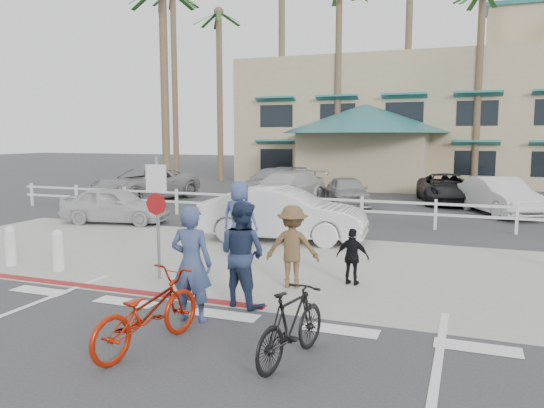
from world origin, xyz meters
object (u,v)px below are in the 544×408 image
at_px(sign_post, 158,212).
at_px(bike_red, 147,312).
at_px(car_white_sedan, 283,214).
at_px(car_red_compact, 115,205).
at_px(bike_black, 291,325).

distance_m(sign_post, bike_red, 3.85).
relative_size(car_white_sedan, car_red_compact, 1.27).
bearing_deg(bike_black, car_red_compact, -30.73).
bearing_deg(sign_post, car_white_sedan, 77.62).
relative_size(sign_post, car_white_sedan, 0.61).
relative_size(sign_post, car_red_compact, 0.77).
relative_size(bike_black, car_red_compact, 0.46).
bearing_deg(car_white_sedan, bike_black, -164.90).
distance_m(sign_post, bike_black, 5.01).
bearing_deg(sign_post, car_red_compact, 133.30).
distance_m(car_white_sedan, car_red_compact, 6.59).
relative_size(bike_red, bike_black, 1.21).
xyz_separation_m(bike_black, car_red_compact, (-9.39, 8.74, 0.12)).
distance_m(bike_red, bike_black, 2.08).
bearing_deg(bike_black, car_white_sedan, -57.72).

